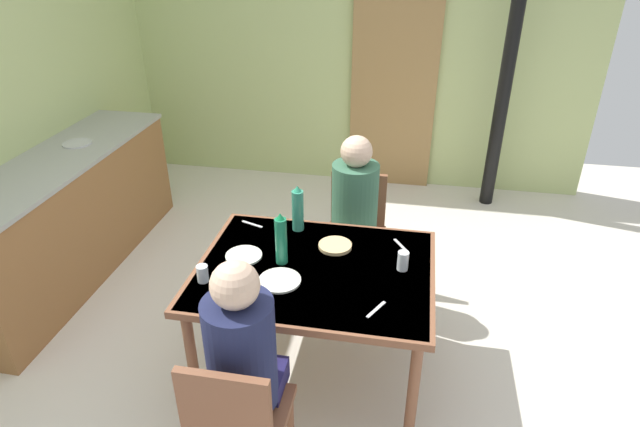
{
  "coord_description": "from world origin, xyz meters",
  "views": [
    {
      "loc": [
        0.65,
        -2.49,
        2.36
      ],
      "look_at": [
        0.19,
        -0.01,
        0.98
      ],
      "focal_mm": 30.05,
      "sensor_mm": 36.0,
      "label": 1
    }
  ],
  "objects_px": {
    "kitchen_counter": "(65,217)",
    "person_near_diner": "(242,348)",
    "water_bottle_green_near": "(281,240)",
    "water_bottle_green_far": "(298,209)",
    "person_far_diner": "(355,201)",
    "dining_table": "(315,278)",
    "chair_near_diner": "(237,421)",
    "chair_far_diner": "(356,229)"
  },
  "relations": [
    {
      "from": "person_far_diner",
      "to": "water_bottle_green_far",
      "type": "xyz_separation_m",
      "value": [
        -0.3,
        -0.33,
        0.09
      ]
    },
    {
      "from": "kitchen_counter",
      "to": "dining_table",
      "type": "relative_size",
      "value": 1.75
    },
    {
      "from": "person_near_diner",
      "to": "water_bottle_green_far",
      "type": "bearing_deg",
      "value": 90.13
    },
    {
      "from": "dining_table",
      "to": "chair_near_diner",
      "type": "xyz_separation_m",
      "value": [
        -0.17,
        -0.85,
        -0.16
      ]
    },
    {
      "from": "dining_table",
      "to": "water_bottle_green_near",
      "type": "distance_m",
      "value": 0.28
    },
    {
      "from": "dining_table",
      "to": "chair_far_diner",
      "type": "relative_size",
      "value": 1.46
    },
    {
      "from": "dining_table",
      "to": "water_bottle_green_far",
      "type": "xyz_separation_m",
      "value": [
        -0.18,
        0.38,
        0.21
      ]
    },
    {
      "from": "kitchen_counter",
      "to": "person_near_diner",
      "type": "height_order",
      "value": "person_near_diner"
    },
    {
      "from": "person_far_diner",
      "to": "chair_far_diner",
      "type": "bearing_deg",
      "value": -90.0
    },
    {
      "from": "kitchen_counter",
      "to": "person_near_diner",
      "type": "xyz_separation_m",
      "value": [
        1.84,
        -1.42,
        0.33
      ]
    },
    {
      "from": "water_bottle_green_near",
      "to": "chair_near_diner",
      "type": "bearing_deg",
      "value": -89.17
    },
    {
      "from": "person_near_diner",
      "to": "water_bottle_green_far",
      "type": "xyz_separation_m",
      "value": [
        -0.0,
        1.1,
        0.09
      ]
    },
    {
      "from": "kitchen_counter",
      "to": "person_far_diner",
      "type": "bearing_deg",
      "value": 0.13
    },
    {
      "from": "kitchen_counter",
      "to": "water_bottle_green_near",
      "type": "height_order",
      "value": "water_bottle_green_near"
    },
    {
      "from": "chair_near_diner",
      "to": "person_far_diner",
      "type": "bearing_deg",
      "value": 79.3
    },
    {
      "from": "chair_far_diner",
      "to": "water_bottle_green_far",
      "type": "bearing_deg",
      "value": 57.5
    },
    {
      "from": "chair_near_diner",
      "to": "kitchen_counter",
      "type": "bearing_deg",
      "value": 139.76
    },
    {
      "from": "chair_far_diner",
      "to": "person_far_diner",
      "type": "bearing_deg",
      "value": 90.0
    },
    {
      "from": "dining_table",
      "to": "chair_near_diner",
      "type": "bearing_deg",
      "value": -101.59
    },
    {
      "from": "chair_near_diner",
      "to": "person_near_diner",
      "type": "height_order",
      "value": "person_near_diner"
    },
    {
      "from": "chair_near_diner",
      "to": "water_bottle_green_near",
      "type": "xyz_separation_m",
      "value": [
        -0.01,
        0.87,
        0.38
      ]
    },
    {
      "from": "water_bottle_green_near",
      "to": "person_far_diner",
      "type": "bearing_deg",
      "value": 66.06
    },
    {
      "from": "chair_far_diner",
      "to": "chair_near_diner",
      "type": "bearing_deg",
      "value": 80.14
    },
    {
      "from": "person_near_diner",
      "to": "person_far_diner",
      "type": "height_order",
      "value": "same"
    },
    {
      "from": "chair_far_diner",
      "to": "water_bottle_green_near",
      "type": "bearing_deg",
      "value": 69.64
    },
    {
      "from": "person_far_diner",
      "to": "kitchen_counter",
      "type": "bearing_deg",
      "value": 0.13
    },
    {
      "from": "kitchen_counter",
      "to": "water_bottle_green_near",
      "type": "relative_size",
      "value": 7.35
    },
    {
      "from": "dining_table",
      "to": "water_bottle_green_far",
      "type": "distance_m",
      "value": 0.47
    },
    {
      "from": "person_near_diner",
      "to": "person_far_diner",
      "type": "relative_size",
      "value": 1.0
    },
    {
      "from": "person_near_diner",
      "to": "water_bottle_green_far",
      "type": "height_order",
      "value": "person_near_diner"
    },
    {
      "from": "dining_table",
      "to": "water_bottle_green_near",
      "type": "height_order",
      "value": "water_bottle_green_near"
    },
    {
      "from": "water_bottle_green_near",
      "to": "water_bottle_green_far",
      "type": "relative_size",
      "value": 1.05
    },
    {
      "from": "kitchen_counter",
      "to": "water_bottle_green_near",
      "type": "bearing_deg",
      "value": -20.64
    },
    {
      "from": "water_bottle_green_far",
      "to": "chair_near_diner",
      "type": "bearing_deg",
      "value": -89.88
    },
    {
      "from": "chair_near_diner",
      "to": "chair_far_diner",
      "type": "relative_size",
      "value": 1.0
    },
    {
      "from": "person_near_diner",
      "to": "water_bottle_green_near",
      "type": "height_order",
      "value": "person_near_diner"
    },
    {
      "from": "chair_far_diner",
      "to": "water_bottle_green_near",
      "type": "distance_m",
      "value": 0.96
    },
    {
      "from": "kitchen_counter",
      "to": "chair_near_diner",
      "type": "bearing_deg",
      "value": -40.24
    },
    {
      "from": "dining_table",
      "to": "person_far_diner",
      "type": "height_order",
      "value": "person_far_diner"
    },
    {
      "from": "chair_near_diner",
      "to": "water_bottle_green_far",
      "type": "relative_size",
      "value": 3.01
    },
    {
      "from": "water_bottle_green_near",
      "to": "water_bottle_green_far",
      "type": "height_order",
      "value": "water_bottle_green_near"
    },
    {
      "from": "person_near_diner",
      "to": "water_bottle_green_far",
      "type": "distance_m",
      "value": 1.1
    }
  ]
}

